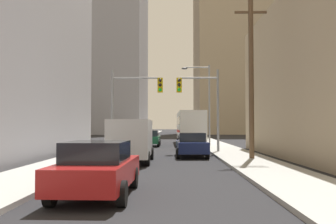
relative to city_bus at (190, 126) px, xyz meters
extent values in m
cube|color=#9E9E99|center=(-7.05, 14.30, -1.85)|extent=(2.91, 160.00, 0.15)
cube|color=#9E9E99|center=(2.26, 14.30, -1.85)|extent=(2.91, 160.00, 0.15)
cube|color=silver|center=(0.00, -0.01, 0.02)|extent=(2.68, 11.54, 2.90)
cube|color=black|center=(-1.26, -0.01, 0.54)|extent=(0.18, 10.58, 0.80)
cube|color=red|center=(-1.26, -0.01, -0.56)|extent=(0.18, 10.58, 0.28)
cylinder|color=black|center=(-1.17, 4.02, -1.43)|extent=(0.32, 1.00, 1.00)
cylinder|color=black|center=(1.18, 4.02, -1.43)|extent=(0.32, 1.00, 1.00)
cylinder|color=black|center=(-1.17, -3.23, -1.43)|extent=(0.32, 1.00, 1.00)
cylinder|color=black|center=(1.18, -3.23, -1.43)|extent=(0.32, 1.00, 1.00)
cube|color=#B7BABF|center=(-4.04, -19.60, -0.62)|extent=(2.08, 5.23, 1.90)
cube|color=black|center=(-4.04, -16.99, -0.20)|extent=(1.76, 0.05, 0.60)
cylinder|color=black|center=(-5.00, -17.93, -1.57)|extent=(0.24, 0.72, 0.72)
cylinder|color=black|center=(-3.08, -17.93, -1.57)|extent=(0.24, 0.72, 0.72)
cylinder|color=black|center=(-5.00, -21.26, -1.57)|extent=(0.24, 0.72, 0.72)
cylinder|color=black|center=(-3.08, -21.26, -1.57)|extent=(0.24, 0.72, 0.72)
cube|color=maroon|center=(-3.94, -28.84, -1.28)|extent=(1.92, 4.25, 0.65)
cube|color=black|center=(-3.94, -28.99, -0.68)|extent=(1.64, 1.95, 0.55)
cylinder|color=black|center=(-4.80, -27.50, -1.61)|extent=(0.22, 0.64, 0.64)
cylinder|color=black|center=(-3.07, -27.50, -1.61)|extent=(0.22, 0.64, 0.64)
cylinder|color=black|center=(-4.80, -30.19, -1.61)|extent=(0.22, 0.64, 0.64)
cylinder|color=black|center=(-3.07, -30.19, -1.61)|extent=(0.22, 0.64, 0.64)
cube|color=#141E4C|center=(-0.67, -16.20, -1.28)|extent=(1.90, 4.24, 0.65)
cube|color=black|center=(-0.67, -16.35, -0.68)|extent=(1.63, 1.94, 0.55)
cylinder|color=black|center=(-1.54, -14.86, -1.61)|extent=(0.22, 0.64, 0.64)
cylinder|color=black|center=(0.19, -14.86, -1.61)|extent=(0.22, 0.64, 0.64)
cylinder|color=black|center=(-1.54, -17.54, -1.61)|extent=(0.22, 0.64, 0.64)
cylinder|color=black|center=(0.19, -17.54, -1.61)|extent=(0.22, 0.64, 0.64)
cube|color=#195938|center=(-4.01, -4.51, -1.28)|extent=(1.85, 4.22, 0.65)
cube|color=black|center=(-4.01, -4.66, -0.68)|extent=(1.61, 1.92, 0.55)
cylinder|color=black|center=(-4.87, -3.16, -1.61)|extent=(0.22, 0.64, 0.64)
cylinder|color=black|center=(-3.15, -3.16, -1.61)|extent=(0.22, 0.64, 0.64)
cylinder|color=black|center=(-4.87, -5.85, -1.61)|extent=(0.22, 0.64, 0.64)
cylinder|color=black|center=(-3.15, -5.85, -1.61)|extent=(0.22, 0.64, 0.64)
cylinder|color=gray|center=(-6.19, -12.97, 1.07)|extent=(0.18, 0.18, 6.00)
cylinder|color=gray|center=(-4.47, -12.97, 3.47)|extent=(3.45, 0.12, 0.12)
cube|color=gold|center=(-2.75, -12.97, 2.95)|extent=(0.38, 0.30, 1.05)
sphere|color=black|center=(-2.75, -13.14, 3.29)|extent=(0.24, 0.24, 0.24)
sphere|color=black|center=(-2.75, -13.14, 2.95)|extent=(0.24, 0.24, 0.24)
sphere|color=#19D833|center=(-2.75, -13.14, 2.61)|extent=(0.24, 0.24, 0.24)
cylinder|color=gray|center=(1.41, -12.97, 1.07)|extent=(0.18, 0.18, 6.00)
cylinder|color=gray|center=(0.01, -12.97, 3.47)|extent=(2.79, 0.12, 0.12)
cube|color=gold|center=(-1.38, -12.97, 2.95)|extent=(0.38, 0.30, 1.05)
sphere|color=black|center=(-1.38, -13.14, 3.29)|extent=(0.24, 0.24, 0.24)
sphere|color=black|center=(-1.38, -13.14, 2.95)|extent=(0.24, 0.24, 0.24)
sphere|color=#19D833|center=(-1.38, -13.14, 2.61)|extent=(0.24, 0.24, 0.24)
cylinder|color=brown|center=(2.55, -18.69, 2.95)|extent=(0.28, 0.28, 9.75)
cube|color=brown|center=(2.55, -18.69, 6.42)|extent=(1.80, 0.12, 0.12)
cylinder|color=gray|center=(1.51, -5.97, 1.82)|extent=(0.16, 0.16, 7.50)
cylinder|color=gray|center=(0.38, -5.97, 5.37)|extent=(2.26, 0.10, 0.10)
ellipsoid|color=#4C4C51|center=(-0.76, -5.97, 5.27)|extent=(0.56, 0.32, 0.20)
cube|color=#93939E|center=(-20.26, 52.73, 29.38)|extent=(22.43, 27.72, 62.62)
cube|color=tan|center=(16.66, 53.17, 26.88)|extent=(24.93, 24.58, 57.63)
camera|label=1|loc=(-1.86, -38.91, 0.02)|focal=38.71mm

